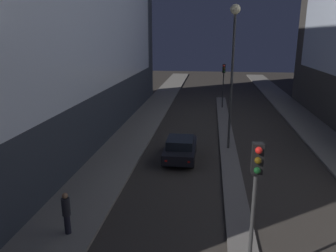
{
  "coord_description": "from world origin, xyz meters",
  "views": [
    {
      "loc": [
        -1.41,
        -5.17,
        7.61
      ],
      "look_at": [
        -4.28,
        17.27,
        1.28
      ],
      "focal_mm": 35.0,
      "sensor_mm": 36.0,
      "label": 1
    }
  ],
  "objects_px": {
    "traffic_light_near": "(255,183)",
    "car_left_lane": "(181,148)",
    "street_lamp": "(234,46)",
    "traffic_light_mid": "(224,76)",
    "pedestrian_on_left_sidewalk": "(66,212)"
  },
  "relations": [
    {
      "from": "street_lamp",
      "to": "car_left_lane",
      "type": "xyz_separation_m",
      "value": [
        -3.08,
        -2.2,
        -6.17
      ]
    },
    {
      "from": "traffic_light_mid",
      "to": "traffic_light_near",
      "type": "bearing_deg",
      "value": -90.0
    },
    {
      "from": "traffic_light_near",
      "to": "car_left_lane",
      "type": "distance_m",
      "value": 11.22
    },
    {
      "from": "car_left_lane",
      "to": "pedestrian_on_left_sidewalk",
      "type": "relative_size",
      "value": 2.46
    },
    {
      "from": "traffic_light_mid",
      "to": "pedestrian_on_left_sidewalk",
      "type": "bearing_deg",
      "value": -105.57
    },
    {
      "from": "car_left_lane",
      "to": "street_lamp",
      "type": "bearing_deg",
      "value": 35.46
    },
    {
      "from": "car_left_lane",
      "to": "traffic_light_mid",
      "type": "bearing_deg",
      "value": 78.55
    },
    {
      "from": "street_lamp",
      "to": "traffic_light_near",
      "type": "bearing_deg",
      "value": -90.0
    },
    {
      "from": "street_lamp",
      "to": "traffic_light_mid",
      "type": "bearing_deg",
      "value": 90.0
    },
    {
      "from": "car_left_lane",
      "to": "traffic_light_near",
      "type": "bearing_deg",
      "value": -73.54
    },
    {
      "from": "pedestrian_on_left_sidewalk",
      "to": "street_lamp",
      "type": "bearing_deg",
      "value": 58.61
    },
    {
      "from": "traffic_light_mid",
      "to": "car_left_lane",
      "type": "distance_m",
      "value": 15.78
    },
    {
      "from": "traffic_light_near",
      "to": "car_left_lane",
      "type": "height_order",
      "value": "traffic_light_near"
    },
    {
      "from": "traffic_light_mid",
      "to": "car_left_lane",
      "type": "bearing_deg",
      "value": -101.45
    },
    {
      "from": "traffic_light_near",
      "to": "car_left_lane",
      "type": "xyz_separation_m",
      "value": [
        -3.08,
        10.44,
        -2.73
      ]
    }
  ]
}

